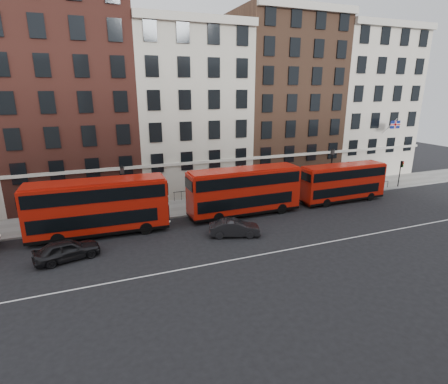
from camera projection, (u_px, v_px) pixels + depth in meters
name	position (u px, v px, depth m)	size (l,w,h in m)	color
ground	(251.00, 244.00, 28.03)	(120.00, 120.00, 0.00)	black
pavement	(209.00, 204.00, 37.38)	(80.00, 5.00, 0.15)	gray
kerb	(217.00, 211.00, 35.14)	(80.00, 0.30, 0.16)	gray
road_centre_line	(262.00, 254.00, 26.24)	(70.00, 0.12, 0.01)	white
building_terrace	(185.00, 104.00, 40.95)	(64.00, 11.95, 22.00)	beige
bus_b	(98.00, 206.00, 29.10)	(11.43, 3.15, 4.76)	#BA1609
bus_c	(244.00, 190.00, 33.78)	(11.14, 2.84, 4.66)	#BA1609
bus_d	(342.00, 182.00, 37.96)	(9.85, 2.48, 4.12)	#BA1609
car_rear	(67.00, 250.00, 25.27)	(1.82, 4.53, 1.54)	black
car_front	(234.00, 228.00, 29.36)	(1.49, 4.28, 1.41)	black
lamp_post_left	(124.00, 191.00, 31.50)	(0.44, 0.44, 5.33)	black
lamp_post_right	(331.00, 168.00, 40.44)	(0.44, 0.44, 5.33)	black
traffic_light	(401.00, 169.00, 43.02)	(0.25, 0.45, 3.27)	black
iron_railings	(202.00, 193.00, 39.18)	(6.60, 0.06, 1.00)	black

